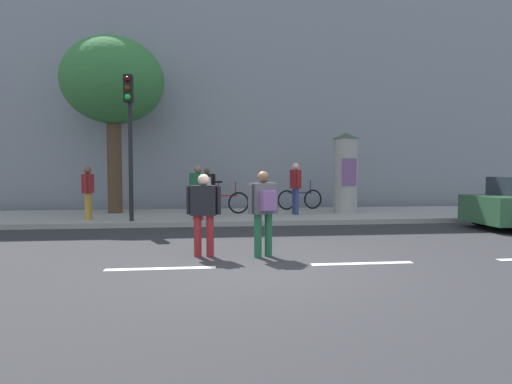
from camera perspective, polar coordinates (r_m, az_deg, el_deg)
The scene contains 15 objects.
ground_plane at distance 7.33m, azimuth 1.10°, elevation -9.81°, with size 80.00×80.00×0.00m, color #2B2B2D.
sidewalk_curb at distance 14.20m, azimuth -2.61°, elevation -3.21°, with size 36.00×4.00×0.15m, color #9E9B93.
lane_markings at distance 7.33m, azimuth 1.10°, elevation -9.78°, with size 25.80×0.16×0.01m.
building_backdrop at distance 19.39m, azimuth -3.65°, elevation 12.94°, with size 36.00×5.00×9.90m, color gray.
traffic_light at distance 12.57m, azimuth -16.49°, elevation 8.75°, with size 0.24×0.45×4.07m.
poster_column at distance 14.94m, azimuth 11.80°, elevation 2.61°, with size 0.89×0.89×2.71m.
street_tree at distance 15.43m, azimuth -18.46°, elevation 13.65°, with size 3.35×3.35×5.83m.
pedestrian_in_light_jacket at distance 7.92m, azimuth 1.04°, elevation -1.88°, with size 0.59×0.49×1.60m.
pedestrian_near_pole at distance 8.02m, azimuth -6.96°, elevation -2.19°, with size 0.64×0.31×1.54m.
pedestrian_with_bag at distance 15.47m, azimuth -6.54°, elevation 0.91°, with size 0.61×0.38×1.52m.
pedestrian_in_red_top at distance 12.54m, azimuth -7.70°, elevation 0.49°, with size 0.52×0.43×1.58m.
pedestrian_with_backpack at distance 14.02m, azimuth 5.27°, elevation 1.06°, with size 0.31×0.61×1.68m.
pedestrian_tallest at distance 13.38m, azimuth -21.43°, elevation 0.39°, with size 0.24×0.62×1.55m.
bicycle_leaning at distance 14.07m, azimuth -4.38°, elevation -1.38°, with size 1.74×0.42×1.09m.
bicycle_upright at distance 15.75m, azimuth 5.86°, elevation -0.90°, with size 1.74×0.45×1.09m.
Camera 1 is at (-0.94, -7.09, 1.64)m, focal length 30.10 mm.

